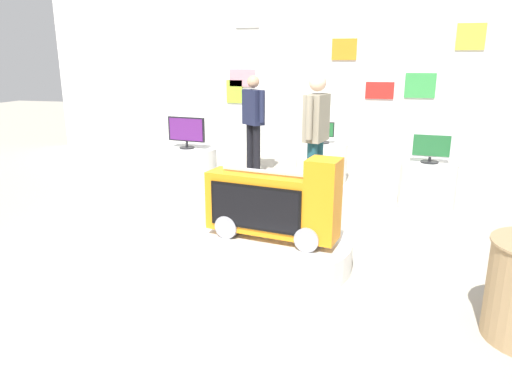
{
  "coord_description": "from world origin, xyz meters",
  "views": [
    {
      "loc": [
        1.19,
        -3.92,
        1.89
      ],
      "look_at": [
        0.08,
        0.42,
        0.62
      ],
      "focal_mm": 33.24,
      "sensor_mm": 36.0,
      "label": 1
    }
  ],
  "objects": [
    {
      "name": "ground_plane",
      "position": [
        0.0,
        0.0,
        0.0
      ],
      "size": [
        30.0,
        30.0,
        0.0
      ],
      "primitive_type": "plane",
      "color": "#A8A091"
    },
    {
      "name": "back_wall_display",
      "position": [
        0.0,
        5.36,
        1.65
      ],
      "size": [
        11.12,
        0.13,
        3.3
      ],
      "color": "silver",
      "rests_on": "ground"
    },
    {
      "name": "main_display_pedestal",
      "position": [
        0.3,
        0.15,
        0.13
      ],
      "size": [
        1.51,
        1.51,
        0.25
      ],
      "primitive_type": "cylinder",
      "color": "silver",
      "rests_on": "ground"
    },
    {
      "name": "novelty_firetruck_tv",
      "position": [
        0.32,
        0.14,
        0.59
      ],
      "size": [
        1.27,
        0.53,
        0.81
      ],
      "color": "gray",
      "rests_on": "main_display_pedestal"
    },
    {
      "name": "display_pedestal_left_rear",
      "position": [
        -1.52,
        2.55,
        0.3
      ],
      "size": [
        0.87,
        0.87,
        0.6
      ],
      "primitive_type": "cylinder",
      "color": "silver",
      "rests_on": "ground"
    },
    {
      "name": "tv_on_left_rear",
      "position": [
        -1.52,
        2.55,
        0.86
      ],
      "size": [
        0.6,
        0.22,
        0.46
      ],
      "color": "black",
      "rests_on": "display_pedestal_left_rear"
    },
    {
      "name": "display_pedestal_center_rear",
      "position": [
        0.38,
        3.49,
        0.3
      ],
      "size": [
        0.81,
        0.81,
        0.6
      ],
      "primitive_type": "cylinder",
      "color": "silver",
      "rests_on": "ground"
    },
    {
      "name": "tv_on_center_rear",
      "position": [
        0.38,
        3.49,
        0.77
      ],
      "size": [
        0.36,
        0.23,
        0.33
      ],
      "color": "black",
      "rests_on": "display_pedestal_center_rear"
    },
    {
      "name": "display_pedestal_right_rear",
      "position": [
        1.88,
        2.37,
        0.3
      ],
      "size": [
        0.71,
        0.71,
        0.6
      ],
      "primitive_type": "cylinder",
      "color": "silver",
      "rests_on": "ground"
    },
    {
      "name": "tv_on_right_rear",
      "position": [
        1.88,
        2.37,
        0.8
      ],
      "size": [
        0.49,
        0.22,
        0.37
      ],
      "color": "black",
      "rests_on": "display_pedestal_right_rear"
    },
    {
      "name": "shopper_browsing_near_truck",
      "position": [
        -0.81,
        3.73,
        0.95
      ],
      "size": [
        0.44,
        0.4,
        1.62
      ],
      "color": "black",
      "rests_on": "ground"
    },
    {
      "name": "shopper_browsing_rear",
      "position": [
        0.5,
        1.62,
        1.01
      ],
      "size": [
        0.28,
        0.55,
        1.72
      ],
      "color": "#194751",
      "rests_on": "ground"
    }
  ]
}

